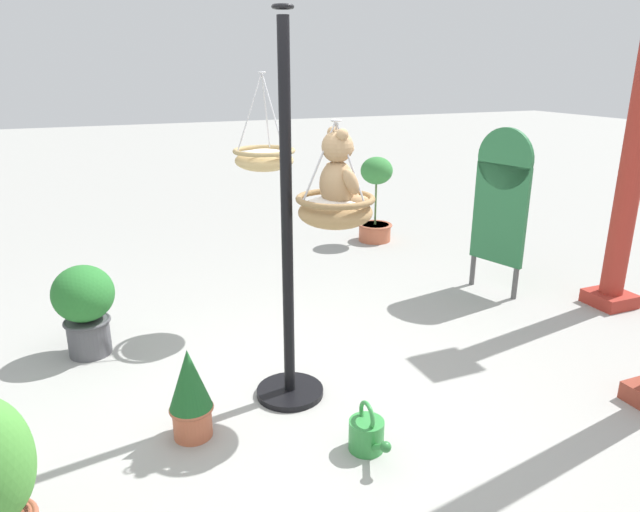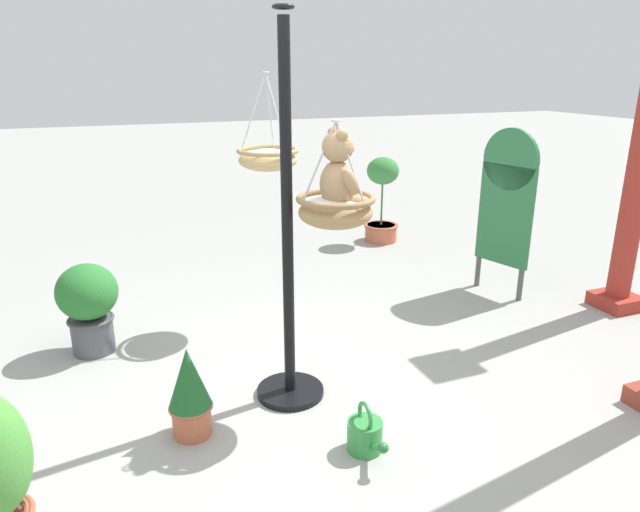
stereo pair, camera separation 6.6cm
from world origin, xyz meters
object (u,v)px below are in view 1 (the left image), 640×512
Objects in this scene: hanging_basket_left_high at (264,158)px; potted_plant_bushy_green at (376,198)px; display_sign_board at (501,198)px; greenhouse_pillar_left at (634,157)px; potted_plant_tall_leafy at (85,305)px; hanging_basket_with_teddy at (335,209)px; watering_can at (367,434)px; display_pole_central at (288,291)px; teddy_bear at (339,175)px; potted_plant_small_succulent at (190,393)px.

potted_plant_bushy_green is (-1.70, 1.92, -0.84)m from hanging_basket_left_high.
display_sign_board is (1.94, 0.25, 0.39)m from potted_plant_bushy_green.
greenhouse_pillar_left is 4.01× the size of potted_plant_tall_leafy.
hanging_basket_with_teddy is at bearing -62.59° from display_sign_board.
watering_can is at bearing -4.51° from hanging_basket_with_teddy.
watering_can is at bearing 37.51° from potted_plant_tall_leafy.
display_sign_board is (-0.98, 2.42, 0.19)m from display_pole_central.
display_pole_central is 0.85× the size of greenhouse_pillar_left.
hanging_basket_left_high reaches higher than hanging_basket_with_teddy.
potted_plant_small_succulent is (0.05, -0.95, -1.19)m from teddy_bear.
display_pole_central is 1.53× the size of display_sign_board.
teddy_bear is at bearing 1.03° from hanging_basket_left_high.
hanging_basket_with_teddy is 0.90× the size of potted_plant_tall_leafy.
potted_plant_bushy_green is at bearing 148.30° from teddy_bear.
display_sign_board is (-1.13, 2.15, -0.55)m from teddy_bear.
display_pole_central is 1.67m from potted_plant_tall_leafy.
display_pole_central is 3.64m from potted_plant_bushy_green.
display_pole_central reaches higher than teddy_bear.
hanging_basket_with_teddy is at bearing 175.49° from watering_can.
hanging_basket_left_high is 3.09m from greenhouse_pillar_left.
potted_plant_bushy_green is at bearing 151.60° from watering_can.
display_pole_central is at bearing -36.60° from potted_plant_bushy_green.
greenhouse_pillar_left reaches higher than hanging_basket_with_teddy.
potted_plant_bushy_green is 4.15m from watering_can.
potted_plant_tall_leafy is 0.45× the size of display_sign_board.
potted_plant_tall_leafy is (0.11, -1.44, -0.98)m from hanging_basket_left_high.
display_sign_board is (-0.68, -0.77, -0.42)m from greenhouse_pillar_left.
potted_plant_tall_leafy is 3.82m from potted_plant_bushy_green.
hanging_basket_left_high reaches higher than potted_plant_tall_leafy.
hanging_basket_with_teddy is 2.98m from greenhouse_pillar_left.
teddy_bear is (-0.00, 0.02, 0.20)m from hanging_basket_with_teddy.
potted_plant_small_succulent is (1.43, -0.92, -1.09)m from hanging_basket_left_high.
display_pole_central is at bearing -68.04° from display_sign_board.
hanging_basket_left_high is at bearing 168.57° from display_pole_central.
display_pole_central is 6.79× the size of watering_can.
teddy_bear is at bearing 173.18° from watering_can.
watering_can is (1.94, -0.04, -1.27)m from hanging_basket_left_high.
potted_plant_small_succulent is at bearing -42.34° from potted_plant_bushy_green.
potted_plant_small_succulent is (0.20, -0.68, -0.45)m from display_pole_central.
greenhouse_pillar_left is (-0.45, 2.94, 0.08)m from hanging_basket_with_teddy.
display_sign_board is at bearing 117.66° from teddy_bear.
display_pole_central is 2.28× the size of potted_plant_bushy_green.
hanging_basket_with_teddy is 0.83× the size of hanging_basket_left_high.
potted_plant_tall_leafy is at bearing -61.80° from potted_plant_bushy_green.
hanging_basket_with_teddy is at bearing -32.01° from potted_plant_bushy_green.
display_sign_board reaches higher than potted_plant_small_succulent.
potted_plant_tall_leafy is at bearing -92.21° from display_sign_board.
display_pole_central is 3.42× the size of potted_plant_tall_leafy.
greenhouse_pillar_left is 4.56m from potted_plant_tall_leafy.
display_pole_central reaches higher than potted_plant_small_succulent.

